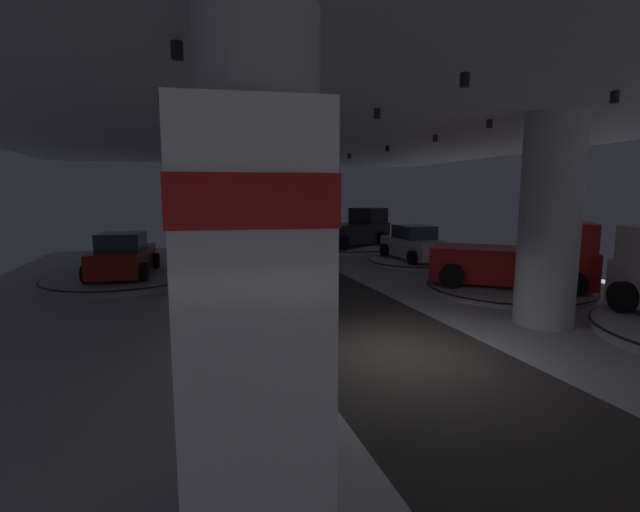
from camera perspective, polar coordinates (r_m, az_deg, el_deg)
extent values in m
cube|color=#B2B2B7|center=(9.95, 10.67, -12.62)|extent=(24.00, 44.00, 0.05)
cube|color=#383330|center=(9.94, 10.67, -12.47)|extent=(4.40, 44.00, 0.01)
cube|color=silver|center=(9.56, 11.59, 20.50)|extent=(24.00, 44.00, 0.10)
cylinder|color=black|center=(6.58, -18.13, 24.10)|extent=(0.16, 0.16, 0.22)
cylinder|color=black|center=(9.81, -19.86, 18.49)|extent=(0.16, 0.16, 0.22)
cylinder|color=black|center=(13.66, -18.88, 15.41)|extent=(0.16, 0.16, 0.22)
cylinder|color=black|center=(16.86, -19.01, 13.91)|extent=(0.16, 0.16, 0.22)
cylinder|color=black|center=(20.63, -18.31, 12.77)|extent=(0.16, 0.16, 0.22)
cylinder|color=black|center=(8.09, 18.33, 20.94)|extent=(0.16, 0.16, 0.22)
cylinder|color=black|center=(10.76, 7.44, 17.91)|extent=(0.16, 0.16, 0.22)
cylinder|color=black|center=(14.11, 1.19, 15.58)|extent=(0.16, 0.16, 0.22)
cylinder|color=black|center=(17.34, -2.71, 14.15)|extent=(0.16, 0.16, 0.22)
cylinder|color=black|center=(20.86, -5.23, 13.08)|extent=(0.16, 0.16, 0.22)
cylinder|color=black|center=(10.62, 34.01, 16.78)|extent=(0.16, 0.16, 0.22)
cylinder|color=black|center=(12.92, 21.18, 15.76)|extent=(0.16, 0.16, 0.22)
cylinder|color=black|center=(15.56, 14.79, 14.61)|extent=(0.16, 0.16, 0.22)
cylinder|color=black|center=(18.54, 8.77, 13.67)|extent=(0.16, 0.16, 0.22)
cylinder|color=black|center=(21.96, 3.83, 12.84)|extent=(0.16, 0.16, 0.22)
cylinder|color=silver|center=(12.95, 27.70, 3.96)|extent=(1.50, 1.50, 5.50)
cylinder|color=silver|center=(5.30, -7.71, 0.30)|extent=(1.44, 1.44, 5.50)
cube|color=white|center=(3.34, -8.24, -13.80)|extent=(1.16, 0.70, 3.73)
cube|color=red|center=(3.11, -8.68, 7.13)|extent=(1.19, 0.73, 0.36)
cylinder|color=#B7B7BC|center=(19.19, -24.07, -2.68)|extent=(5.85, 5.85, 0.27)
cylinder|color=black|center=(19.17, -24.09, -2.37)|extent=(5.97, 5.97, 0.05)
cube|color=maroon|center=(19.07, -24.20, -0.47)|extent=(2.23, 4.36, 0.90)
cube|color=#2D3842|center=(18.84, -24.43, 1.71)|extent=(1.75, 2.05, 0.70)
cylinder|color=black|center=(20.72, -26.01, -0.72)|extent=(0.29, 0.70, 0.68)
cylinder|color=black|center=(20.31, -20.55, -0.57)|extent=(0.29, 0.70, 0.68)
cylinder|color=black|center=(18.00, -28.22, -2.06)|extent=(0.29, 0.70, 0.68)
cylinder|color=black|center=(17.53, -21.95, -1.93)|extent=(0.29, 0.70, 0.68)
sphere|color=white|center=(21.16, -24.34, 0.59)|extent=(0.18, 0.18, 0.18)
sphere|color=white|center=(20.96, -21.70, 0.67)|extent=(0.18, 0.18, 0.18)
cylinder|color=black|center=(14.41, 34.71, -4.41)|extent=(0.44, 0.88, 0.84)
cylinder|color=silver|center=(22.57, 12.25, -0.72)|extent=(4.57, 4.57, 0.22)
cylinder|color=black|center=(22.56, 12.26, -0.52)|extent=(4.66, 4.66, 0.05)
cube|color=silver|center=(22.48, 12.30, 1.10)|extent=(1.86, 4.22, 0.90)
cube|color=#2D3842|center=(22.53, 12.17, 3.03)|extent=(1.59, 1.92, 0.70)
cylinder|color=black|center=(21.86, 16.45, 0.05)|extent=(0.23, 0.68, 0.68)
cylinder|color=black|center=(20.79, 11.92, -0.19)|extent=(0.23, 0.68, 0.68)
cylinder|color=black|center=(24.24, 12.59, 0.93)|extent=(0.23, 0.68, 0.68)
cylinder|color=black|center=(23.27, 8.37, 0.76)|extent=(0.23, 0.68, 0.68)
sphere|color=white|center=(21.01, 16.34, 0.80)|extent=(0.18, 0.18, 0.18)
sphere|color=white|center=(20.47, 14.06, 0.70)|extent=(0.18, 0.18, 0.18)
cylinder|color=#B7B7BC|center=(17.16, 23.23, -3.90)|extent=(5.56, 5.57, 0.22)
cylinder|color=black|center=(17.15, 23.25, -3.64)|extent=(5.68, 5.68, 0.05)
cube|color=red|center=(17.02, 23.39, -1.06)|extent=(5.43, 4.99, 1.20)
cube|color=red|center=(17.04, 29.31, 2.14)|extent=(2.52, 2.55, 1.00)
cube|color=#28333D|center=(16.98, 27.60, 2.24)|extent=(1.17, 1.40, 0.75)
cylinder|color=black|center=(18.38, 29.02, -1.83)|extent=(0.83, 0.75, 0.84)
cylinder|color=black|center=(16.08, 30.06, -3.17)|extent=(0.83, 0.75, 0.84)
cylinder|color=black|center=(18.26, 17.42, -1.24)|extent=(0.83, 0.75, 0.84)
cylinder|color=black|center=(15.95, 16.76, -2.51)|extent=(0.83, 0.75, 0.84)
cylinder|color=silver|center=(27.17, 3.92, 1.00)|extent=(5.56, 5.56, 0.32)
cylinder|color=black|center=(27.16, 3.92, 1.28)|extent=(5.68, 5.68, 0.05)
cube|color=black|center=(27.08, 3.94, 2.92)|extent=(5.68, 4.21, 1.20)
cube|color=black|center=(28.29, 6.29, 5.23)|extent=(2.36, 2.45, 1.00)
cube|color=#28333D|center=(27.90, 5.62, 5.21)|extent=(0.84, 1.61, 0.75)
cylinder|color=black|center=(29.27, 4.68, 2.64)|extent=(0.88, 0.62, 0.84)
cylinder|color=black|center=(27.77, 8.31, 2.29)|extent=(0.88, 0.62, 0.84)
cylinder|color=black|center=(26.62, -0.64, 2.13)|extent=(0.88, 0.62, 0.84)
cylinder|color=black|center=(24.96, 3.05, 1.73)|extent=(0.88, 0.62, 0.84)
cylinder|color=black|center=(13.41, -0.15, -5.18)|extent=(0.14, 0.14, 0.80)
cylinder|color=black|center=(13.29, 0.37, -5.30)|extent=(0.14, 0.14, 0.80)
cylinder|color=black|center=(13.22, 0.11, -2.45)|extent=(0.32, 0.32, 0.62)
sphere|color=beige|center=(13.15, 0.11, -0.65)|extent=(0.22, 0.22, 0.22)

